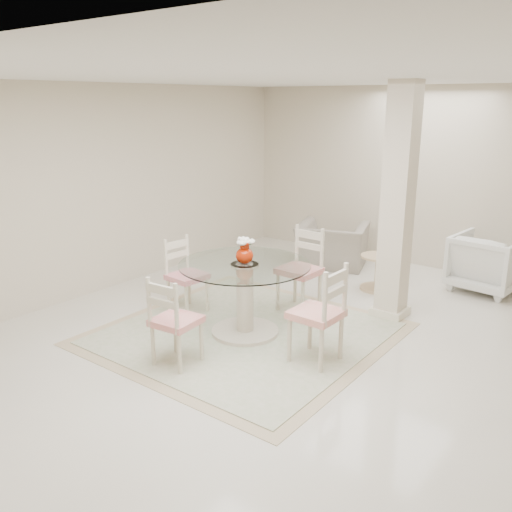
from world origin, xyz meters
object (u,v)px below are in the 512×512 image
Objects in this scene: dining_table at (245,299)px; recliner_taupe at (332,245)px; side_table at (377,274)px; dining_chair_north at (303,263)px; dining_chair_west at (184,270)px; column at (398,204)px; armchair_white at (486,263)px; dining_chair_east at (323,307)px; red_vase at (245,251)px; dining_chair_south at (172,316)px.

recliner_taupe is at bearing 100.33° from dining_table.
dining_chair_north is at bearing -109.61° from side_table.
side_table is at bearing -30.43° from dining_chair_west.
column is at bearing 27.83° from dining_chair_north.
side_table is (0.43, 1.21, -0.37)m from dining_chair_north.
dining_table is 3.52m from armchair_white.
dining_table is 1.04m from dining_chair_east.
red_vase is at bearing -103.11° from side_table.
red_vase is 1.09m from dining_chair_north.
dining_chair_south reaches higher than side_table.
side_table is at bearing 42.53° from armchair_white.
recliner_taupe is 1.21× the size of armchair_white.
dining_chair_south is at bearing -94.59° from dining_table.
dining_chair_east reaches higher than armchair_white.
dining_chair_east is (1.02, -0.09, -0.37)m from red_vase.
dining_chair_west reaches higher than recliner_taupe.
dining_chair_south is 0.98× the size of recliner_taupe.
dining_chair_east is at bearing -90.94° from column.
dining_chair_south reaches higher than dining_table.
armchair_white is at bearing 61.33° from dining_table.
dining_chair_north is 2.32× the size of side_table.
dining_chair_east is 1.44m from dining_chair_south.
dining_table is 1.26× the size of dining_chair_north.
recliner_taupe is 2.22m from armchair_white.
dining_chair_south is (0.93, -1.10, 0.00)m from dining_chair_west.
dining_table is 1.04m from dining_chair_north.
armchair_white is 1.46m from side_table.
armchair_white is (1.69, 3.09, -0.57)m from red_vase.
dining_table is 1.40× the size of dining_chair_west.
dining_chair_north is (0.09, 1.02, 0.18)m from dining_table.
column is at bearing 74.24° from armchair_white.
column is 9.44× the size of red_vase.
side_table is at bearing 132.11° from recliner_taupe.
recliner_taupe is (-1.56, 1.33, -1.02)m from column.
dining_chair_south is at bearing -100.51° from side_table.
armchair_white is (0.67, 3.18, -0.20)m from dining_chair_east.
dining_table is 0.54m from red_vase.
column is 2.04m from dining_table.
dining_chair_south is 4.47m from armchair_white.
dining_chair_west is at bearing 174.75° from dining_table.
armchair_white is (1.77, 4.10, -0.14)m from dining_chair_south.
dining_chair_east is at bearing -144.98° from dining_chair_south.
armchair_white is (2.70, 3.00, -0.14)m from dining_chair_west.
dining_chair_east is at bearing -89.88° from dining_chair_west.
armchair_white is (1.69, 3.09, -0.03)m from dining_table.
dining_chair_north is 1.11× the size of dining_chair_south.
red_vase is 0.28× the size of recliner_taupe.
dining_table is 1.40× the size of dining_chair_south.
dining_chair_south is 1.19× the size of armchair_white.
side_table is (1.03, -0.59, -0.11)m from recliner_taupe.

